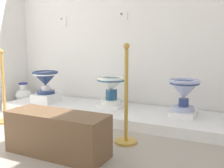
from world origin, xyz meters
TOP-DOWN VIEW (x-y plane):
  - ground_plane at (1.91, 0.87)m, footprint 5.82×5.73m
  - wall_back at (1.91, 2.96)m, footprint 4.02×0.06m
  - display_platform at (1.91, 2.46)m, footprint 3.17×0.91m
  - plinth_block_leftmost at (0.88, 2.38)m, footprint 0.34×0.35m
  - antique_toilet_leftmost at (0.88, 2.38)m, footprint 0.39×0.39m
  - plinth_block_tall_cobalt at (1.94, 2.54)m, footprint 0.33×0.29m
  - antique_toilet_tall_cobalt at (1.94, 2.54)m, footprint 0.41×0.41m
  - plinth_block_slender_white at (2.96, 2.53)m, footprint 0.30×0.33m
  - antique_toilet_slender_white at (2.96, 2.53)m, footprint 0.38×0.38m
  - info_placard_first at (0.84, 2.93)m, footprint 0.11×0.01m
  - info_placard_second at (1.95, 2.93)m, footprint 0.12×0.01m
  - decorative_vase_companion at (0.20, 2.59)m, footprint 0.27×0.27m
  - stanchion_post_near_left at (0.82, 1.63)m, footprint 0.24×0.24m
  - stanchion_post_near_right at (2.55, 1.65)m, footprint 0.24×0.24m
  - museum_bench at (2.09, 1.10)m, footprint 0.98×0.36m

SIDE VIEW (x-z plane):
  - ground_plane at x=1.91m, z-range -0.02..0.00m
  - display_platform at x=1.91m, z-range 0.00..0.13m
  - plinth_block_tall_cobalt at x=1.94m, z-range 0.13..0.17m
  - decorative_vase_companion at x=0.20m, z-range -0.02..0.33m
  - plinth_block_slender_white at x=2.96m, z-range 0.13..0.19m
  - plinth_block_leftmost at x=0.88m, z-range 0.13..0.26m
  - museum_bench at x=2.09m, z-range 0.00..0.40m
  - stanchion_post_near_left at x=0.82m, z-range -0.18..0.78m
  - stanchion_post_near_right at x=2.55m, z-range -0.19..0.85m
  - antique_toilet_tall_cobalt at x=1.94m, z-range 0.24..0.64m
  - antique_toilet_slender_white at x=2.96m, z-range 0.26..0.66m
  - antique_toilet_leftmost at x=0.88m, z-range 0.32..0.67m
  - info_placard_first at x=0.84m, z-range 1.32..1.48m
  - info_placard_second at x=1.95m, z-range 1.38..1.50m
  - wall_back at x=1.91m, z-range 0.00..3.16m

